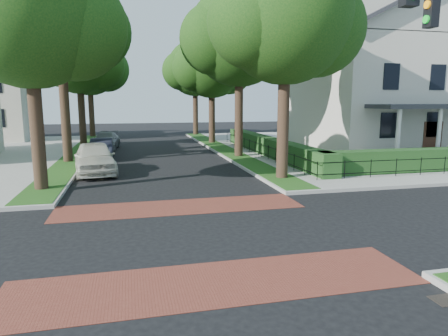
{
  "coord_description": "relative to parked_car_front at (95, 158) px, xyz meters",
  "views": [
    {
      "loc": [
        -1.73,
        -11.12,
        3.91
      ],
      "look_at": [
        1.4,
        2.07,
        1.6
      ],
      "focal_mm": 32.0,
      "sensor_mm": 36.0,
      "label": 1
    }
  ],
  "objects": [
    {
      "name": "hedge_main_road",
      "position": [
        11.3,
        3.89,
        -0.11
      ],
      "size": [
        1.0,
        18.0,
        1.2
      ],
      "primitive_type": "cube",
      "color": "#17421B",
      "rests_on": "sidewalk_ne"
    },
    {
      "name": "parked_car_middle",
      "position": [
        -0.0,
        5.76,
        -0.18
      ],
      "size": [
        1.48,
        4.16,
        1.36
      ],
      "primitive_type": "imported",
      "rotation": [
        0.0,
        0.0,
        0.01
      ],
      "color": "#222534",
      "rests_on": "ground"
    },
    {
      "name": "sidewalk_ne",
      "position": [
        23.1,
        7.89,
        -0.78
      ],
      "size": [
        30.0,
        30.0,
        0.15
      ],
      "primitive_type": "cube",
      "color": "gray",
      "rests_on": "ground"
    },
    {
      "name": "ground",
      "position": [
        3.6,
        -11.11,
        -0.86
      ],
      "size": [
        120.0,
        120.0,
        0.0
      ],
      "primitive_type": "plane",
      "color": "black",
      "rests_on": "ground"
    },
    {
      "name": "tree_left_far",
      "position": [
        -1.8,
        13.1,
        6.26
      ],
      "size": [
        7.0,
        6.02,
        9.86
      ],
      "color": "black",
      "rests_on": "sidewalk_nw"
    },
    {
      "name": "tree_left_mid",
      "position": [
        -1.79,
        4.13,
        7.49
      ],
      "size": [
        8.0,
        6.88,
        11.48
      ],
      "color": "black",
      "rests_on": "sidewalk_nw"
    },
    {
      "name": "grass_strip_nw",
      "position": [
        -1.8,
        7.99,
        -0.7
      ],
      "size": [
        1.6,
        29.8,
        0.02
      ],
      "primitive_type": "cube",
      "color": "#234A15",
      "rests_on": "sidewalk_nw"
    },
    {
      "name": "parked_car_rear",
      "position": [
        -0.0,
        11.27,
        -0.19
      ],
      "size": [
        2.32,
        4.8,
        1.35
      ],
      "primitive_type": "imported",
      "rotation": [
        0.0,
        0.0,
        -0.1
      ],
      "color": "slate",
      "rests_on": "ground"
    },
    {
      "name": "tree_right_far",
      "position": [
        9.2,
        13.11,
        6.05
      ],
      "size": [
        7.25,
        6.23,
        9.74
      ],
      "color": "black",
      "rests_on": "sidewalk_ne"
    },
    {
      "name": "house_victorian",
      "position": [
        21.11,
        4.8,
        5.16
      ],
      "size": [
        13.0,
        13.05,
        12.48
      ],
      "color": "silver",
      "rests_on": "sidewalk_ne"
    },
    {
      "name": "crosswalk_far",
      "position": [
        3.6,
        -7.91,
        -0.85
      ],
      "size": [
        9.0,
        2.2,
        0.01
      ],
      "primitive_type": "cube",
      "color": "maroon",
      "rests_on": "ground"
    },
    {
      "name": "tree_right_back",
      "position": [
        9.2,
        22.12,
        6.41
      ],
      "size": [
        7.5,
        6.45,
        10.2
      ],
      "color": "black",
      "rests_on": "sidewalk_ne"
    },
    {
      "name": "tree_right_mid",
      "position": [
        9.21,
        4.14,
        7.13
      ],
      "size": [
        8.25,
        7.09,
        11.22
      ],
      "color": "black",
      "rests_on": "sidewalk_ne"
    },
    {
      "name": "fence_main_road",
      "position": [
        10.5,
        3.89,
        -0.26
      ],
      "size": [
        0.06,
        18.0,
        0.9
      ],
      "primitive_type": null,
      "color": "black",
      "rests_on": "sidewalk_ne"
    },
    {
      "name": "tree_left_back",
      "position": [
        -1.8,
        22.12,
        6.55
      ],
      "size": [
        7.75,
        6.66,
        10.44
      ],
      "color": "black",
      "rests_on": "sidewalk_nw"
    },
    {
      "name": "crosswalk_near",
      "position": [
        3.6,
        -14.31,
        -0.85
      ],
      "size": [
        9.0,
        2.2,
        0.01
      ],
      "primitive_type": "cube",
      "color": "maroon",
      "rests_on": "ground"
    },
    {
      "name": "parked_car_front",
      "position": [
        0.0,
        0.0,
        0.0
      ],
      "size": [
        2.68,
        5.27,
        1.72
      ],
      "primitive_type": "imported",
      "rotation": [
        0.0,
        0.0,
        0.13
      ],
      "color": "beige",
      "rests_on": "ground"
    },
    {
      "name": "tree_right_near",
      "position": [
        9.2,
        -3.88,
        6.77
      ],
      "size": [
        7.75,
        6.67,
        10.66
      ],
      "color": "black",
      "rests_on": "sidewalk_ne"
    },
    {
      "name": "tree_left_near",
      "position": [
        -1.8,
        -3.88,
        6.41
      ],
      "size": [
        7.5,
        6.45,
        10.2
      ],
      "color": "black",
      "rests_on": "sidewalk_nw"
    },
    {
      "name": "grass_strip_ne",
      "position": [
        9.0,
        7.99,
        -0.7
      ],
      "size": [
        1.6,
        29.8,
        0.02
      ],
      "primitive_type": "cube",
      "color": "#234A15",
      "rests_on": "sidewalk_ne"
    }
  ]
}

